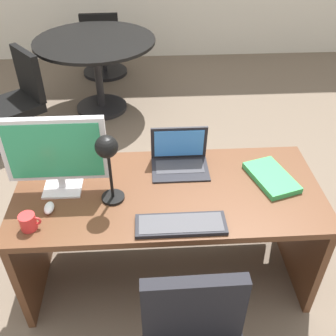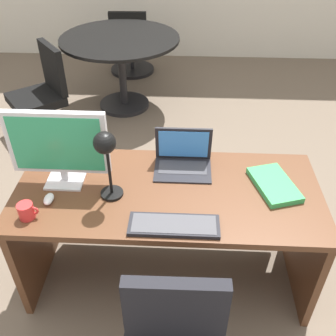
% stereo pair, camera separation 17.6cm
% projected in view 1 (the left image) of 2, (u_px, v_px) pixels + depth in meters
% --- Properties ---
extents(ground, '(12.00, 12.00, 0.00)m').
position_uv_depth(ground, '(159.00, 146.00, 3.71)').
color(ground, '#6B5B4C').
extents(desk, '(1.65, 0.73, 0.73)m').
position_uv_depth(desk, '(168.00, 212.00, 2.25)').
color(desk, '#56331E').
rests_on(desk, ground).
extents(monitor, '(0.52, 0.16, 0.44)m').
position_uv_depth(monitor, '(55.00, 152.00, 1.94)').
color(monitor, silver).
rests_on(monitor, desk).
extents(laptop, '(0.32, 0.24, 0.23)m').
position_uv_depth(laptop, '(179.00, 154.00, 2.22)').
color(laptop, black).
rests_on(laptop, desk).
extents(keyboard, '(0.44, 0.15, 0.02)m').
position_uv_depth(keyboard, '(181.00, 224.00, 1.86)').
color(keyboard, black).
rests_on(keyboard, desk).
extents(mouse, '(0.05, 0.09, 0.04)m').
position_uv_depth(mouse, '(49.00, 208.00, 1.94)').
color(mouse, silver).
rests_on(mouse, desk).
extents(desk_lamp, '(0.12, 0.14, 0.40)m').
position_uv_depth(desk_lamp, '(108.00, 155.00, 1.83)').
color(desk_lamp, black).
rests_on(desk_lamp, desk).
extents(book, '(0.27, 0.36, 0.03)m').
position_uv_depth(book, '(271.00, 177.00, 2.14)').
color(book, green).
rests_on(book, desk).
extents(coffee_mug, '(0.10, 0.08, 0.08)m').
position_uv_depth(coffee_mug, '(28.00, 222.00, 1.83)').
color(coffee_mug, red).
rests_on(coffee_mug, desk).
extents(meeting_table, '(1.21, 1.21, 0.77)m').
position_uv_depth(meeting_table, '(96.00, 58.00, 3.94)').
color(meeting_table, black).
rests_on(meeting_table, ground).
extents(meeting_chair_near, '(0.56, 0.56, 0.81)m').
position_uv_depth(meeting_chair_near, '(103.00, 50.00, 4.80)').
color(meeting_chair_near, black).
rests_on(meeting_chair_near, ground).
extents(meeting_chair_far, '(0.65, 0.65, 0.85)m').
position_uv_depth(meeting_chair_far, '(19.00, 108.00, 3.62)').
color(meeting_chair_far, black).
rests_on(meeting_chair_far, ground).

